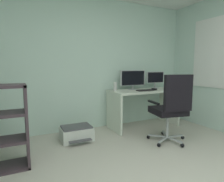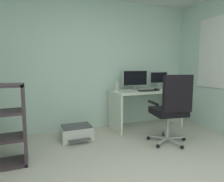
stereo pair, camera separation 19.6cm
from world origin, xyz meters
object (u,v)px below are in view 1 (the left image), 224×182
at_px(desktop_speaker, 115,86).
at_px(printer, 77,133).
at_px(keyboard, 145,90).
at_px(office_chair, 172,106).
at_px(desk, 144,100).
at_px(computer_mouse, 154,89).
at_px(monitor_secondary, 155,78).
at_px(monitor_main, 133,79).

height_order(desktop_speaker, printer, desktop_speaker).
xyz_separation_m(keyboard, office_chair, (-0.07, -0.81, -0.15)).
xyz_separation_m(desk, computer_mouse, (0.17, -0.11, 0.22)).
relative_size(computer_mouse, desktop_speaker, 0.59).
height_order(monitor_secondary, computer_mouse, monitor_secondary).
height_order(desk, desktop_speaker, desktop_speaker).
bearing_deg(office_chair, monitor_main, 91.31).
bearing_deg(printer, desktop_speaker, 17.36).
bearing_deg(computer_mouse, monitor_main, 139.43).
bearing_deg(desk, printer, -173.92).
xyz_separation_m(desktop_speaker, printer, (-0.85, -0.26, -0.72)).
height_order(monitor_secondary, keyboard, monitor_secondary).
bearing_deg(computer_mouse, desk, 144.80).
distance_m(monitor_main, keyboard, 0.37).
bearing_deg(keyboard, monitor_main, 109.16).
height_order(monitor_secondary, printer, monitor_secondary).
bearing_deg(office_chair, desktop_speaker, 113.14).
distance_m(monitor_main, office_chair, 1.16).
bearing_deg(monitor_secondary, computer_mouse, -130.18).
height_order(desk, computer_mouse, computer_mouse).
height_order(monitor_main, keyboard, monitor_main).
relative_size(monitor_main, office_chair, 0.50).
distance_m(monitor_secondary, computer_mouse, 0.41).
relative_size(desk, keyboard, 4.04).
bearing_deg(printer, office_chair, -31.25).
bearing_deg(monitor_secondary, office_chair, -116.10).
relative_size(computer_mouse, printer, 0.20).
height_order(desk, monitor_secondary, monitor_secondary).
bearing_deg(desktop_speaker, computer_mouse, -16.70).
bearing_deg(monitor_secondary, monitor_main, -179.99).
distance_m(keyboard, printer, 1.51).
relative_size(monitor_secondary, office_chair, 0.39).
xyz_separation_m(monitor_secondary, computer_mouse, (-0.23, -0.27, -0.19)).
xyz_separation_m(monitor_main, computer_mouse, (0.33, -0.27, -0.20)).
height_order(monitor_secondary, office_chair, monitor_secondary).
bearing_deg(office_chair, printer, 148.75).
relative_size(office_chair, printer, 2.16).
relative_size(monitor_secondary, computer_mouse, 4.29).
distance_m(desktop_speaker, printer, 1.14).
xyz_separation_m(desk, desktop_speaker, (-0.59, 0.11, 0.29)).
height_order(computer_mouse, office_chair, office_chair).
bearing_deg(computer_mouse, printer, -179.62).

